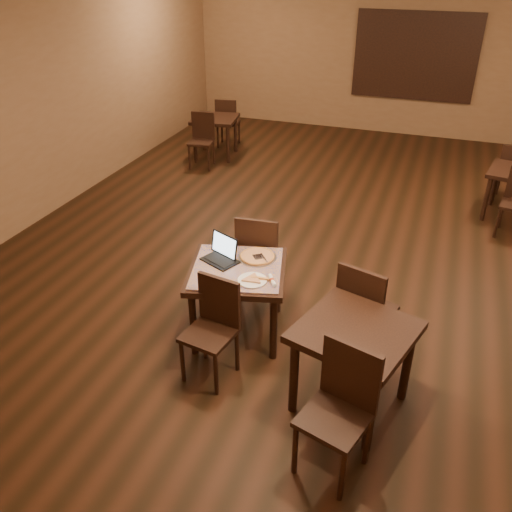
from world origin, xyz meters
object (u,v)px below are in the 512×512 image
at_px(laptop, 222,253).
at_px(other_table_b, 215,124).
at_px(chair_main_near, 214,323).
at_px(other_table_b_chair_near, 202,137).
at_px(tiled_table, 237,276).
at_px(pizza_pan, 257,257).
at_px(other_table_c, 355,342).
at_px(other_table_b_chair_far, 227,120).
at_px(chair_main_far, 259,254).
at_px(other_table_c_chair_far, 364,308).
at_px(other_table_c_chair_near, 341,403).

height_order(laptop, other_table_b, laptop).
xyz_separation_m(chair_main_near, other_table_b_chair_near, (-2.34, 4.86, -0.02)).
xyz_separation_m(tiled_table, chair_main_near, (0.01, -0.62, -0.12)).
xyz_separation_m(laptop, pizza_pan, (0.32, 0.14, -0.06)).
xyz_separation_m(pizza_pan, other_table_c, (1.14, -0.87, -0.09)).
bearing_deg(tiled_table, chair_main_near, -103.28).
bearing_deg(other_table_c, other_table_b_chair_far, 137.56).
bearing_deg(chair_main_near, chair_main_far, 99.69).
bearing_deg(other_table_c_chair_far, tiled_table, 16.18).
height_order(other_table_b_chair_near, other_table_b_chair_far, same).
bearing_deg(pizza_pan, other_table_c_chair_far, -12.68).
distance_m(laptop, other_table_b_chair_far, 5.64).
height_order(tiled_table, other_table_c, other_table_c).
height_order(laptop, other_table_b_chair_far, laptop).
relative_size(chair_main_near, other_table_b_chair_far, 1.03).
xyz_separation_m(other_table_b_chair_near, other_table_c, (3.59, -4.87, 0.15)).
bearing_deg(laptop, other_table_c_chair_near, -18.09).
distance_m(other_table_b_chair_far, other_table_c, 6.94).
height_order(tiled_table, other_table_c_chair_far, other_table_c_chair_far).
relative_size(chair_main_near, laptop, 2.36).
height_order(chair_main_near, other_table_c, chair_main_near).
bearing_deg(laptop, other_table_b_chair_far, 135.93).
bearing_deg(chair_main_near, laptop, 115.93).
bearing_deg(tiled_table, chair_main_far, 74.71).
xyz_separation_m(other_table_b, other_table_c, (3.58, -5.41, 0.07)).
bearing_deg(pizza_pan, other_table_b, 118.16).
bearing_deg(other_table_b_chair_far, pizza_pan, 106.34).
bearing_deg(laptop, tiled_table, -3.52).
distance_m(other_table_c_chair_near, other_table_c_chair_far, 1.23).
relative_size(laptop, other_table_b, 0.46).
relative_size(tiled_table, chair_main_near, 1.17).
bearing_deg(other_table_c_chair_near, other_table_c_chair_far, 109.15).
height_order(other_table_b, other_table_b_chair_far, other_table_b_chair_far).
xyz_separation_m(chair_main_near, pizza_pan, (0.11, 0.86, 0.22)).
xyz_separation_m(pizza_pan, other_table_b_chair_far, (-2.42, 5.09, -0.24)).
bearing_deg(chair_main_near, other_table_b, 122.71).
bearing_deg(laptop, other_table_b_chair_near, 141.24).
bearing_deg(other_table_c_chair_far, chair_main_far, -10.10).
bearing_deg(other_table_b_chair_far, other_table_c_chair_far, 114.41).
relative_size(chair_main_far, other_table_b, 1.18).
bearing_deg(other_table_b_chair_near, tiled_table, -70.34).
bearing_deg(other_table_c, laptop, 170.13).
xyz_separation_m(chair_main_far, other_table_b_chair_near, (-2.33, 3.63, -0.06)).
distance_m(chair_main_near, other_table_c, 1.26).
distance_m(chair_main_far, other_table_b_chair_far, 5.26).
xyz_separation_m(tiled_table, chair_main_far, (0.01, 0.61, -0.07)).
bearing_deg(chair_main_far, laptop, 62.71).
height_order(other_table_c, other_table_c_chair_far, other_table_c_chair_far).
height_order(other_table_b_chair_near, other_table_c, other_table_b_chair_near).
xyz_separation_m(tiled_table, other_table_c, (1.26, -0.63, 0.01)).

